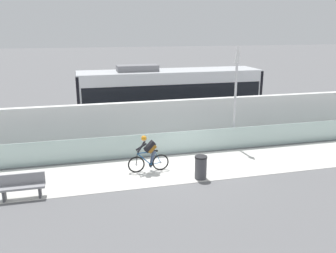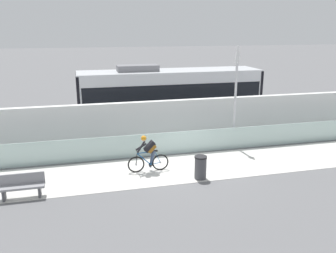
{
  "view_description": "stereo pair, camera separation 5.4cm",
  "coord_description": "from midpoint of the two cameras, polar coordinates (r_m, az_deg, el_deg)",
  "views": [
    {
      "loc": [
        -4.32,
        -13.8,
        5.92
      ],
      "look_at": [
        -0.21,
        2.35,
        1.25
      ],
      "focal_mm": 37.81,
      "sensor_mm": 36.0,
      "label": 1
    },
    {
      "loc": [
        -4.27,
        -13.81,
        5.92
      ],
      "look_at": [
        -0.21,
        2.35,
        1.25
      ],
      "focal_mm": 37.81,
      "sensor_mm": 36.0,
      "label": 2
    }
  ],
  "objects": [
    {
      "name": "glass_parapet",
      "position": [
        17.1,
        1.01,
        -2.65
      ],
      "size": [
        32.0,
        0.05,
        1.1
      ],
      "primitive_type": "cube",
      "color": "#ADC6C1",
      "rests_on": "ground"
    },
    {
      "name": "cyclist_on_bike",
      "position": [
        14.96,
        -3.26,
        -4.45
      ],
      "size": [
        1.77,
        0.58,
        1.61
      ],
      "color": "black",
      "rests_on": "ground"
    },
    {
      "name": "bike_path_deck",
      "position": [
        15.62,
        2.79,
        -6.61
      ],
      "size": [
        32.0,
        3.2,
        0.01
      ],
      "primitive_type": "cube",
      "color": "silver",
      "rests_on": "ground"
    },
    {
      "name": "ground_plane",
      "position": [
        15.62,
        2.79,
        -6.63
      ],
      "size": [
        200.0,
        200.0,
        0.0
      ],
      "primitive_type": "plane",
      "color": "slate"
    },
    {
      "name": "tram_rail_near",
      "position": [
        21.24,
        -2.04,
        -0.53
      ],
      "size": [
        32.0,
        0.08,
        0.01
      ],
      "primitive_type": "cube",
      "color": "#595654",
      "rests_on": "ground"
    },
    {
      "name": "trash_bin",
      "position": [
        14.41,
        5.19,
        -6.58
      ],
      "size": [
        0.51,
        0.51,
        0.96
      ],
      "color": "#47474C",
      "rests_on": "ground"
    },
    {
      "name": "lamp_post_antenna",
      "position": [
        17.82,
        10.82,
        6.9
      ],
      "size": [
        0.28,
        0.28,
        5.2
      ],
      "color": "gray",
      "rests_on": "ground"
    },
    {
      "name": "tram_rail_far",
      "position": [
        22.59,
        -2.82,
        0.46
      ],
      "size": [
        32.0,
        0.08,
        0.01
      ],
      "primitive_type": "cube",
      "color": "#595654",
      "rests_on": "ground"
    },
    {
      "name": "bench",
      "position": [
        13.83,
        -22.61,
        -8.8
      ],
      "size": [
        1.6,
        0.45,
        0.89
      ],
      "color": "gray",
      "rests_on": "ground"
    },
    {
      "name": "concrete_barrier_wall",
      "position": [
        18.6,
        -0.45,
        0.76
      ],
      "size": [
        32.0,
        0.36,
        2.28
      ],
      "primitive_type": "cube",
      "color": "white",
      "rests_on": "ground"
    },
    {
      "name": "tram",
      "position": [
        21.71,
        0.21,
        4.97
      ],
      "size": [
        11.06,
        2.54,
        3.81
      ],
      "color": "silver",
      "rests_on": "ground"
    }
  ]
}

